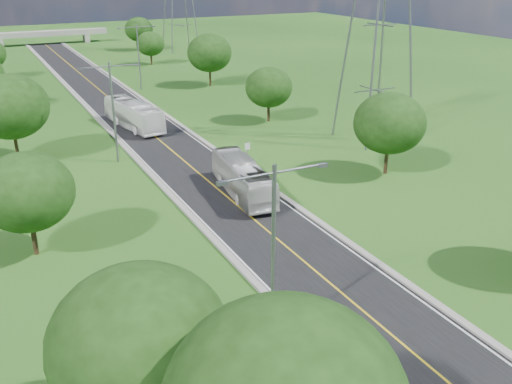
{
  "coord_description": "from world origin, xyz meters",
  "views": [
    {
      "loc": [
        -18.2,
        -10.22,
        18.9
      ],
      "look_at": [
        -0.54,
        24.73,
        3.0
      ],
      "focal_mm": 40.0,
      "sensor_mm": 36.0,
      "label": 1
    }
  ],
  "objects": [
    {
      "name": "tree_lb",
      "position": [
        -16.0,
        28.0,
        4.64
      ],
      "size": [
        6.3,
        6.3,
        7.33
      ],
      "color": "black",
      "rests_on": "ground"
    },
    {
      "name": "streetlight_far_right",
      "position": [
        6.0,
        78.0,
        5.94
      ],
      "size": [
        5.9,
        0.25,
        10.0
      ],
      "color": "slate",
      "rests_on": "ground"
    },
    {
      "name": "tree_rb",
      "position": [
        16.0,
        30.0,
        4.95
      ],
      "size": [
        6.72,
        6.72,
        7.82
      ],
      "color": "black",
      "rests_on": "ground"
    },
    {
      "name": "bus_inbound",
      "position": [
        -1.08,
        56.57,
        1.7
      ],
      "size": [
        4.5,
        12.04,
        3.28
      ],
      "primitive_type": "imported",
      "rotation": [
        0.0,
        0.0,
        0.15
      ],
      "color": "white",
      "rests_on": "road"
    },
    {
      "name": "overpass",
      "position": [
        0.0,
        140.0,
        2.41
      ],
      "size": [
        30.0,
        3.0,
        3.2
      ],
      "color": "gray",
      "rests_on": "ground"
    },
    {
      "name": "curb_right",
      "position": [
        4.25,
        66.0,
        0.11
      ],
      "size": [
        0.5,
        150.0,
        0.22
      ],
      "primitive_type": "cube",
      "color": "gray",
      "rests_on": "ground"
    },
    {
      "name": "road",
      "position": [
        0.0,
        66.0,
        0.03
      ],
      "size": [
        8.0,
        150.0,
        0.06
      ],
      "primitive_type": "cube",
      "color": "black",
      "rests_on": "ground"
    },
    {
      "name": "tree_la",
      "position": [
        -14.0,
        8.0,
        5.27
      ],
      "size": [
        7.14,
        7.14,
        8.3
      ],
      "color": "black",
      "rests_on": "ground"
    },
    {
      "name": "streetlight_mid_left",
      "position": [
        -6.0,
        45.0,
        5.94
      ],
      "size": [
        5.9,
        0.25,
        10.0
      ],
      "color": "slate",
      "rests_on": "ground"
    },
    {
      "name": "tree_lc",
      "position": [
        -15.0,
        50.0,
        5.58
      ],
      "size": [
        7.56,
        7.56,
        8.79
      ],
      "color": "black",
      "rests_on": "ground"
    },
    {
      "name": "streetlight_near_left",
      "position": [
        -6.0,
        12.0,
        5.94
      ],
      "size": [
        5.9,
        0.25,
        10.0
      ],
      "color": "slate",
      "rests_on": "ground"
    },
    {
      "name": "power_tower_near",
      "position": [
        22.0,
        40.0,
        14.01
      ],
      "size": [
        9.0,
        6.4,
        28.0
      ],
      "color": "slate",
      "rests_on": "ground"
    },
    {
      "name": "tree_re",
      "position": [
        14.5,
        100.0,
        4.02
      ],
      "size": [
        5.46,
        5.46,
        6.35
      ],
      "color": "black",
      "rests_on": "ground"
    },
    {
      "name": "tree_rd",
      "position": [
        17.0,
        76.0,
        5.27
      ],
      "size": [
        7.14,
        7.14,
        8.3
      ],
      "color": "black",
      "rests_on": "ground"
    },
    {
      "name": "tree_rc",
      "position": [
        15.0,
        52.0,
        4.33
      ],
      "size": [
        5.88,
        5.88,
        6.84
      ],
      "color": "black",
      "rests_on": "ground"
    },
    {
      "name": "bus_outbound",
      "position": [
        1.47,
        31.25,
        1.57
      ],
      "size": [
        3.84,
        11.09,
        3.02
      ],
      "primitive_type": "imported",
      "rotation": [
        0.0,
        0.0,
        3.02
      ],
      "color": "silver",
      "rests_on": "road"
    },
    {
      "name": "speed_limit_sign",
      "position": [
        5.2,
        37.98,
        1.6
      ],
      "size": [
        0.55,
        0.09,
        2.4
      ],
      "color": "slate",
      "rests_on": "ground"
    },
    {
      "name": "tree_rf",
      "position": [
        18.0,
        120.0,
        4.64
      ],
      "size": [
        6.3,
        6.3,
        7.33
      ],
      "color": "black",
      "rests_on": "ground"
    },
    {
      "name": "curb_left",
      "position": [
        -4.25,
        66.0,
        0.11
      ],
      "size": [
        0.5,
        150.0,
        0.22
      ],
      "primitive_type": "cube",
      "color": "gray",
      "rests_on": "ground"
    },
    {
      "name": "ground",
      "position": [
        0.0,
        60.0,
        0.0
      ],
      "size": [
        260.0,
        260.0,
        0.0
      ],
      "primitive_type": "plane",
      "color": "#1D4914",
      "rests_on": "ground"
    }
  ]
}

